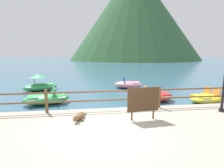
{
  "coord_description": "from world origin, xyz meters",
  "views": [
    {
      "loc": [
        -0.69,
        -5.57,
        2.77
      ],
      "look_at": [
        0.76,
        5.0,
        0.9
      ],
      "focal_mm": 28.11,
      "sensor_mm": 36.0,
      "label": 1
    }
  ],
  "objects_px": {
    "pedal_boat_5": "(46,99)",
    "pedal_boat_3": "(40,85)",
    "pedal_boat_2": "(128,84)",
    "pedal_boat_4": "(207,98)",
    "dog_resting": "(79,116)",
    "sign_board": "(143,100)",
    "pedal_boat_1": "(154,96)"
  },
  "relations": [
    {
      "from": "pedal_boat_5",
      "to": "pedal_boat_3",
      "type": "bearing_deg",
      "value": 108.58
    },
    {
      "from": "sign_board",
      "to": "pedal_boat_1",
      "type": "relative_size",
      "value": 0.5
    },
    {
      "from": "pedal_boat_5",
      "to": "dog_resting",
      "type": "bearing_deg",
      "value": -61.81
    },
    {
      "from": "pedal_boat_1",
      "to": "pedal_boat_3",
      "type": "distance_m",
      "value": 8.41
    },
    {
      "from": "dog_resting",
      "to": "pedal_boat_5",
      "type": "bearing_deg",
      "value": 118.19
    },
    {
      "from": "sign_board",
      "to": "pedal_boat_4",
      "type": "distance_m",
      "value": 5.74
    },
    {
      "from": "sign_board",
      "to": "dog_resting",
      "type": "xyz_separation_m",
      "value": [
        -2.28,
        0.29,
        -0.61
      ]
    },
    {
      "from": "dog_resting",
      "to": "pedal_boat_4",
      "type": "xyz_separation_m",
      "value": [
        7.06,
        2.75,
        -0.27
      ]
    },
    {
      "from": "dog_resting",
      "to": "pedal_boat_2",
      "type": "height_order",
      "value": "pedal_boat_2"
    },
    {
      "from": "pedal_boat_3",
      "to": "pedal_boat_4",
      "type": "height_order",
      "value": "pedal_boat_3"
    },
    {
      "from": "pedal_boat_3",
      "to": "pedal_boat_1",
      "type": "bearing_deg",
      "value": -28.66
    },
    {
      "from": "sign_board",
      "to": "dog_resting",
      "type": "distance_m",
      "value": 2.38
    },
    {
      "from": "sign_board",
      "to": "pedal_boat_4",
      "type": "bearing_deg",
      "value": 32.45
    },
    {
      "from": "dog_resting",
      "to": "pedal_boat_2",
      "type": "xyz_separation_m",
      "value": [
        3.57,
        7.48,
        -0.23
      ]
    },
    {
      "from": "pedal_boat_2",
      "to": "pedal_boat_4",
      "type": "xyz_separation_m",
      "value": [
        3.5,
        -4.73,
        -0.04
      ]
    },
    {
      "from": "pedal_boat_3",
      "to": "pedal_boat_4",
      "type": "distance_m",
      "value": 11.34
    },
    {
      "from": "sign_board",
      "to": "pedal_boat_3",
      "type": "bearing_deg",
      "value": 125.43
    },
    {
      "from": "pedal_boat_1",
      "to": "pedal_boat_2",
      "type": "distance_m",
      "value": 4.08
    },
    {
      "from": "pedal_boat_4",
      "to": "pedal_boat_1",
      "type": "bearing_deg",
      "value": 166.81
    },
    {
      "from": "sign_board",
      "to": "pedal_boat_5",
      "type": "xyz_separation_m",
      "value": [
        -4.24,
        3.96,
        -0.83
      ]
    },
    {
      "from": "dog_resting",
      "to": "pedal_boat_5",
      "type": "relative_size",
      "value": 0.38
    },
    {
      "from": "pedal_boat_1",
      "to": "pedal_boat_2",
      "type": "height_order",
      "value": "pedal_boat_2"
    },
    {
      "from": "dog_resting",
      "to": "pedal_boat_3",
      "type": "height_order",
      "value": "pedal_boat_3"
    },
    {
      "from": "pedal_boat_2",
      "to": "pedal_boat_4",
      "type": "height_order",
      "value": "pedal_boat_2"
    },
    {
      "from": "pedal_boat_1",
      "to": "pedal_boat_5",
      "type": "height_order",
      "value": "pedal_boat_5"
    },
    {
      "from": "pedal_boat_3",
      "to": "pedal_boat_5",
      "type": "bearing_deg",
      "value": -71.42
    },
    {
      "from": "pedal_boat_1",
      "to": "pedal_boat_4",
      "type": "xyz_separation_m",
      "value": [
        2.93,
        -0.69,
        -0.02
      ]
    },
    {
      "from": "sign_board",
      "to": "pedal_boat_4",
      "type": "height_order",
      "value": "sign_board"
    },
    {
      "from": "dog_resting",
      "to": "pedal_boat_4",
      "type": "distance_m",
      "value": 7.58
    },
    {
      "from": "sign_board",
      "to": "pedal_boat_5",
      "type": "distance_m",
      "value": 5.86
    },
    {
      "from": "sign_board",
      "to": "pedal_boat_3",
      "type": "xyz_separation_m",
      "value": [
        -5.52,
        7.76,
        -0.73
      ]
    },
    {
      "from": "dog_resting",
      "to": "pedal_boat_3",
      "type": "bearing_deg",
      "value": 113.47
    }
  ]
}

